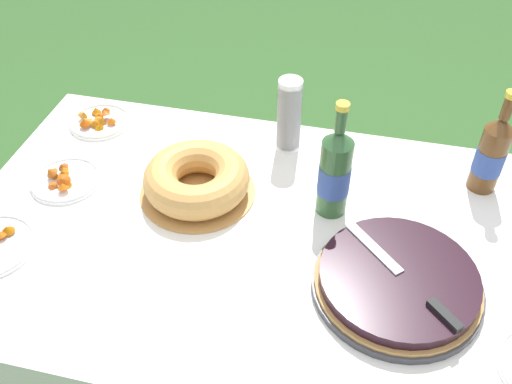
# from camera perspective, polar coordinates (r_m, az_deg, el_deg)

# --- Properties ---
(ground_plane) EXTENTS (16.00, 16.00, 0.00)m
(ground_plane) POSITION_cam_1_polar(r_m,az_deg,el_deg) (2.07, 2.94, -18.20)
(ground_plane) COLOR #335B28
(garden_table) EXTENTS (1.79, 0.99, 0.71)m
(garden_table) POSITION_cam_1_polar(r_m,az_deg,el_deg) (1.54, 3.77, -6.30)
(garden_table) COLOR #A87A47
(garden_table) RESTS_ON ground_plane
(tablecloth) EXTENTS (1.80, 1.00, 0.10)m
(tablecloth) POSITION_cam_1_polar(r_m,az_deg,el_deg) (1.50, 3.86, -5.04)
(tablecloth) COLOR white
(tablecloth) RESTS_ON garden_table
(berry_tart) EXTENTS (0.41, 0.41, 0.06)m
(berry_tart) POSITION_cam_1_polar(r_m,az_deg,el_deg) (1.40, 13.98, -8.73)
(berry_tart) COLOR #38383D
(berry_tart) RESTS_ON tablecloth
(serving_knife) EXTENTS (0.28, 0.28, 0.01)m
(serving_knife) POSITION_cam_1_polar(r_m,az_deg,el_deg) (1.36, 15.05, -8.58)
(serving_knife) COLOR silver
(serving_knife) RESTS_ON berry_tart
(bundt_cake) EXTENTS (0.33, 0.33, 0.10)m
(bundt_cake) POSITION_cam_1_polar(r_m,az_deg,el_deg) (1.59, -5.96, 1.26)
(bundt_cake) COLOR #B78447
(bundt_cake) RESTS_ON tablecloth
(cup_stack) EXTENTS (0.07, 0.07, 0.24)m
(cup_stack) POSITION_cam_1_polar(r_m,az_deg,el_deg) (1.71, 3.34, 7.62)
(cup_stack) COLOR white
(cup_stack) RESTS_ON tablecloth
(cider_bottle_green) EXTENTS (0.08, 0.08, 0.34)m
(cider_bottle_green) POSITION_cam_1_polar(r_m,az_deg,el_deg) (1.49, 7.88, 1.94)
(cider_bottle_green) COLOR #2D562D
(cider_bottle_green) RESTS_ON tablecloth
(cider_bottle_amber) EXTENTS (0.08, 0.08, 0.32)m
(cider_bottle_amber) POSITION_cam_1_polar(r_m,az_deg,el_deg) (1.69, 22.47, 3.53)
(cider_bottle_amber) COLOR brown
(cider_bottle_amber) RESTS_ON tablecloth
(snack_plate_near) EXTENTS (0.20, 0.20, 0.06)m
(snack_plate_near) POSITION_cam_1_polar(r_m,az_deg,el_deg) (1.73, -18.59, 1.21)
(snack_plate_near) COLOR white
(snack_plate_near) RESTS_ON tablecloth
(snack_plate_right) EXTENTS (0.20, 0.20, 0.06)m
(snack_plate_right) POSITION_cam_1_polar(r_m,az_deg,el_deg) (1.94, -15.43, 6.89)
(snack_plate_right) COLOR white
(snack_plate_right) RESTS_ON tablecloth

